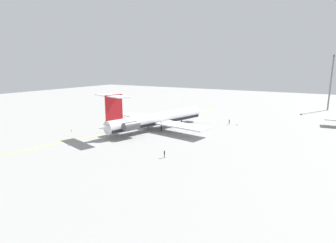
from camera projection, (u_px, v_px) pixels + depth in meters
ground at (141, 123)px, 97.99m from camera, size 299.04×299.04×0.00m
main_jetliner at (155, 119)px, 87.54m from camera, size 42.23×37.83×12.51m
ground_crew_near_nose at (229, 121)px, 95.80m from camera, size 0.32×0.38×1.82m
ground_crew_near_tail at (164, 153)px, 61.03m from camera, size 0.45×0.29×1.79m
safety_cone_nose at (237, 124)px, 94.69m from camera, size 0.40×0.40×0.55m
safety_cone_wingtip at (72, 130)px, 85.91m from camera, size 0.40×0.40×0.55m
safety_cone_tail at (170, 114)px, 114.43m from camera, size 0.40×0.40×0.55m
taxiway_centreline at (137, 126)px, 93.20m from camera, size 92.90×19.98×0.01m
light_mast at (331, 80)px, 123.91m from camera, size 4.00×0.70×25.13m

